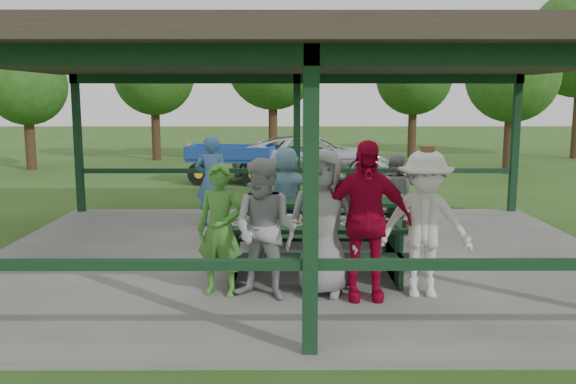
{
  "coord_description": "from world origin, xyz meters",
  "views": [
    {
      "loc": [
        -0.23,
        -9.56,
        2.62
      ],
      "look_at": [
        -0.21,
        -0.3,
        1.17
      ],
      "focal_mm": 38.0,
      "sensor_mm": 36.0,
      "label": 1
    }
  ],
  "objects_px": {
    "contestant_green": "(220,230)",
    "spectator_grey": "(394,194)",
    "contestant_grey_mid": "(323,223)",
    "spectator_blue": "(212,181)",
    "picnic_table_near": "(313,243)",
    "contestant_red": "(364,220)",
    "contestant_grey_left": "(265,229)",
    "spectator_lblue": "(286,190)",
    "picnic_table_far": "(324,216)",
    "contestant_white_fedora": "(424,224)",
    "pickup_truck": "(313,158)",
    "farm_trailer": "(232,163)"
  },
  "relations": [
    {
      "from": "contestant_grey_left",
      "to": "spectator_lblue",
      "type": "distance_m",
      "value": 3.66
    },
    {
      "from": "contestant_grey_left",
      "to": "contestant_white_fedora",
      "type": "distance_m",
      "value": 2.01
    },
    {
      "from": "contestant_grey_mid",
      "to": "picnic_table_near",
      "type": "bearing_deg",
      "value": 106.74
    },
    {
      "from": "spectator_lblue",
      "to": "farm_trailer",
      "type": "bearing_deg",
      "value": -74.65
    },
    {
      "from": "contestant_grey_left",
      "to": "contestant_red",
      "type": "relative_size",
      "value": 0.89
    },
    {
      "from": "contestant_green",
      "to": "contestant_grey_mid",
      "type": "height_order",
      "value": "contestant_grey_mid"
    },
    {
      "from": "contestant_green",
      "to": "contestant_grey_left",
      "type": "height_order",
      "value": "contestant_grey_left"
    },
    {
      "from": "spectator_grey",
      "to": "farm_trailer",
      "type": "bearing_deg",
      "value": -43.26
    },
    {
      "from": "picnic_table_near",
      "to": "contestant_grey_left",
      "type": "height_order",
      "value": "contestant_grey_left"
    },
    {
      "from": "contestant_grey_mid",
      "to": "spectator_blue",
      "type": "relative_size",
      "value": 1.05
    },
    {
      "from": "spectator_grey",
      "to": "pickup_truck",
      "type": "height_order",
      "value": "spectator_grey"
    },
    {
      "from": "picnic_table_near",
      "to": "spectator_blue",
      "type": "distance_m",
      "value": 3.93
    },
    {
      "from": "spectator_lblue",
      "to": "farm_trailer",
      "type": "distance_m",
      "value": 7.66
    },
    {
      "from": "contestant_grey_left",
      "to": "spectator_lblue",
      "type": "xyz_separation_m",
      "value": [
        0.26,
        3.65,
        -0.07
      ]
    },
    {
      "from": "contestant_green",
      "to": "contestant_grey_left",
      "type": "distance_m",
      "value": 0.6
    },
    {
      "from": "contestant_white_fedora",
      "to": "spectator_lblue",
      "type": "distance_m",
      "value": 3.97
    },
    {
      "from": "spectator_blue",
      "to": "farm_trailer",
      "type": "height_order",
      "value": "spectator_blue"
    },
    {
      "from": "pickup_truck",
      "to": "farm_trailer",
      "type": "xyz_separation_m",
      "value": [
        -2.51,
        -0.59,
        -0.1
      ]
    },
    {
      "from": "picnic_table_far",
      "to": "contestant_grey_mid",
      "type": "bearing_deg",
      "value": -94.12
    },
    {
      "from": "contestant_grey_left",
      "to": "spectator_blue",
      "type": "height_order",
      "value": "spectator_blue"
    },
    {
      "from": "contestant_grey_left",
      "to": "contestant_green",
      "type": "bearing_deg",
      "value": -176.02
    },
    {
      "from": "contestant_green",
      "to": "contestant_red",
      "type": "relative_size",
      "value": 0.84
    },
    {
      "from": "picnic_table_far",
      "to": "spectator_lblue",
      "type": "height_order",
      "value": "spectator_lblue"
    },
    {
      "from": "contestant_white_fedora",
      "to": "spectator_grey",
      "type": "distance_m",
      "value": 3.6
    },
    {
      "from": "spectator_lblue",
      "to": "spectator_blue",
      "type": "bearing_deg",
      "value": -24.03
    },
    {
      "from": "picnic_table_near",
      "to": "contestant_green",
      "type": "bearing_deg",
      "value": -147.29
    },
    {
      "from": "contestant_grey_mid",
      "to": "spectator_lblue",
      "type": "distance_m",
      "value": 3.53
    },
    {
      "from": "contestant_grey_mid",
      "to": "farm_trailer",
      "type": "xyz_separation_m",
      "value": [
        -2.12,
        10.96,
        -0.43
      ]
    },
    {
      "from": "contestant_red",
      "to": "spectator_blue",
      "type": "relative_size",
      "value": 1.12
    },
    {
      "from": "picnic_table_far",
      "to": "farm_trailer",
      "type": "xyz_separation_m",
      "value": [
        -2.33,
        8.17,
        0.03
      ]
    },
    {
      "from": "farm_trailer",
      "to": "picnic_table_near",
      "type": "bearing_deg",
      "value": -69.93
    },
    {
      "from": "contestant_red",
      "to": "spectator_lblue",
      "type": "height_order",
      "value": "contestant_red"
    },
    {
      "from": "picnic_table_far",
      "to": "contestant_grey_mid",
      "type": "height_order",
      "value": "contestant_grey_mid"
    },
    {
      "from": "spectator_blue",
      "to": "spectator_grey",
      "type": "xyz_separation_m",
      "value": [
        3.45,
        -0.71,
        -0.16
      ]
    },
    {
      "from": "contestant_grey_mid",
      "to": "contestant_white_fedora",
      "type": "height_order",
      "value": "contestant_white_fedora"
    },
    {
      "from": "spectator_blue",
      "to": "farm_trailer",
      "type": "relative_size",
      "value": 0.5
    },
    {
      "from": "farm_trailer",
      "to": "spectator_lblue",
      "type": "bearing_deg",
      "value": -68.77
    },
    {
      "from": "contestant_white_fedora",
      "to": "spectator_blue",
      "type": "bearing_deg",
      "value": 129.92
    },
    {
      "from": "contestant_red",
      "to": "contestant_white_fedora",
      "type": "distance_m",
      "value": 0.78
    },
    {
      "from": "contestant_green",
      "to": "contestant_grey_mid",
      "type": "distance_m",
      "value": 1.31
    },
    {
      "from": "contestant_red",
      "to": "picnic_table_near",
      "type": "bearing_deg",
      "value": 121.27
    },
    {
      "from": "picnic_table_far",
      "to": "spectator_blue",
      "type": "xyz_separation_m",
      "value": [
        -2.12,
        1.44,
        0.41
      ]
    },
    {
      "from": "contestant_white_fedora",
      "to": "farm_trailer",
      "type": "distance_m",
      "value": 11.55
    },
    {
      "from": "contestant_green",
      "to": "spectator_grey",
      "type": "bearing_deg",
      "value": 66.2
    },
    {
      "from": "contestant_green",
      "to": "contestant_white_fedora",
      "type": "relative_size",
      "value": 0.88
    },
    {
      "from": "contestant_grey_left",
      "to": "spectator_blue",
      "type": "xyz_separation_m",
      "value": [
        -1.2,
        4.39,
        0.01
      ]
    },
    {
      "from": "contestant_green",
      "to": "spectator_blue",
      "type": "xyz_separation_m",
      "value": [
        -0.62,
        4.23,
        0.05
      ]
    },
    {
      "from": "contestant_white_fedora",
      "to": "pickup_truck",
      "type": "xyz_separation_m",
      "value": [
        -0.89,
        11.62,
        -0.32
      ]
    },
    {
      "from": "spectator_blue",
      "to": "pickup_truck",
      "type": "relative_size",
      "value": 0.35
    },
    {
      "from": "contestant_red",
      "to": "contestant_grey_left",
      "type": "bearing_deg",
      "value": 179.53
    }
  ]
}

